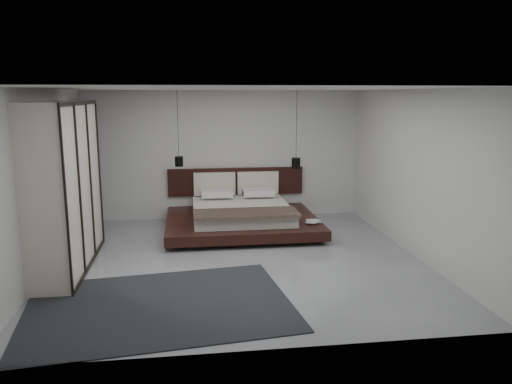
{
  "coord_description": "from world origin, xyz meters",
  "views": [
    {
      "loc": [
        -0.78,
        -7.9,
        2.72
      ],
      "look_at": [
        0.47,
        1.2,
        0.91
      ],
      "focal_mm": 35.0,
      "sensor_mm": 36.0,
      "label": 1
    }
  ],
  "objects": [
    {
      "name": "pendant_right",
      "position": [
        1.49,
        2.39,
        1.28
      ],
      "size": [
        0.19,
        0.19,
        1.64
      ],
      "color": "black",
      "rests_on": "ceiling"
    },
    {
      "name": "book_lower",
      "position": [
        1.49,
        1.22,
        0.29
      ],
      "size": [
        0.24,
        0.31,
        0.03
      ],
      "primitive_type": "imported",
      "rotation": [
        0.0,
        0.0,
        0.06
      ],
      "color": "#99724C",
      "rests_on": "bed"
    },
    {
      "name": "ceiling",
      "position": [
        0.0,
        0.0,
        2.8
      ],
      "size": [
        6.0,
        6.0,
        0.0
      ],
      "primitive_type": "plane",
      "rotation": [
        3.14,
        0.0,
        0.0
      ],
      "color": "white",
      "rests_on": "wall_back"
    },
    {
      "name": "rug",
      "position": [
        -1.2,
        -1.7,
        0.01
      ],
      "size": [
        3.63,
        2.79,
        0.01
      ],
      "primitive_type": "cube",
      "rotation": [
        0.0,
        0.0,
        0.12
      ],
      "color": "black",
      "rests_on": "floor"
    },
    {
      "name": "wall_right",
      "position": [
        3.0,
        0.0,
        1.4
      ],
      "size": [
        0.0,
        6.0,
        6.0
      ],
      "primitive_type": "plane",
      "rotation": [
        1.57,
        0.0,
        -1.57
      ],
      "color": "silver",
      "rests_on": "floor"
    },
    {
      "name": "pendant_left",
      "position": [
        -0.97,
        2.39,
        1.36
      ],
      "size": [
        0.17,
        0.17,
        1.55
      ],
      "color": "black",
      "rests_on": "ceiling"
    },
    {
      "name": "book_upper",
      "position": [
        1.46,
        1.18,
        0.32
      ],
      "size": [
        0.33,
        0.36,
        0.02
      ],
      "primitive_type": "imported",
      "rotation": [
        0.0,
        0.0,
        -0.57
      ],
      "color": "#99724C",
      "rests_on": "book_lower"
    },
    {
      "name": "wall_left",
      "position": [
        -3.0,
        0.0,
        1.4
      ],
      "size": [
        0.0,
        6.0,
        6.0
      ],
      "primitive_type": "plane",
      "rotation": [
        1.57,
        0.0,
        1.57
      ],
      "color": "silver",
      "rests_on": "floor"
    },
    {
      "name": "floor",
      "position": [
        0.0,
        0.0,
        0.0
      ],
      "size": [
        6.0,
        6.0,
        0.0
      ],
      "primitive_type": "plane",
      "color": "#979A9F",
      "rests_on": "ground"
    },
    {
      "name": "lattice_screen",
      "position": [
        -2.95,
        2.45,
        1.3
      ],
      "size": [
        0.05,
        0.9,
        2.6
      ],
      "primitive_type": "cube",
      "color": "black",
      "rests_on": "floor"
    },
    {
      "name": "wall_front",
      "position": [
        0.0,
        -3.0,
        1.4
      ],
      "size": [
        6.0,
        0.0,
        6.0
      ],
      "primitive_type": "plane",
      "rotation": [
        -1.57,
        0.0,
        0.0
      ],
      "color": "silver",
      "rests_on": "floor"
    },
    {
      "name": "bed",
      "position": [
        0.26,
        1.9,
        0.3
      ],
      "size": [
        2.99,
        2.48,
        1.11
      ],
      "color": "black",
      "rests_on": "floor"
    },
    {
      "name": "wardrobe",
      "position": [
        -2.7,
        0.07,
        1.31
      ],
      "size": [
        0.63,
        2.66,
        2.61
      ],
      "color": "#EFE3D1",
      "rests_on": "floor"
    },
    {
      "name": "wall_back",
      "position": [
        0.0,
        3.0,
        1.4
      ],
      "size": [
        6.0,
        0.0,
        6.0
      ],
      "primitive_type": "plane",
      "rotation": [
        1.57,
        0.0,
        0.0
      ],
      "color": "silver",
      "rests_on": "floor"
    }
  ]
}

